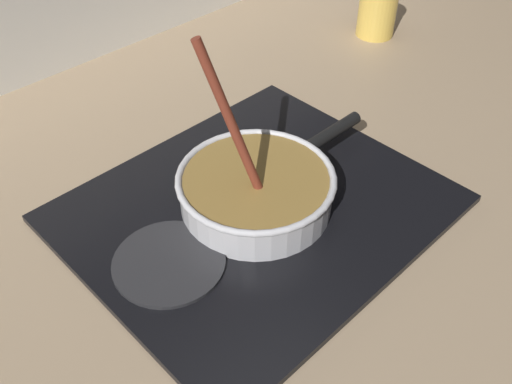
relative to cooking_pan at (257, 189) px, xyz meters
name	(u,v)px	position (x,y,z in m)	size (l,w,h in m)	color
ground	(351,262)	(0.04, -0.17, -0.07)	(2.40, 1.60, 0.04)	#9E8466
hob_plate	(256,208)	(0.00, 0.00, -0.04)	(0.56, 0.48, 0.01)	black
burner_ring	(256,204)	(0.00, 0.00, -0.03)	(0.19, 0.19, 0.01)	#592D0C
spare_burner	(169,262)	(-0.18, 0.00, -0.03)	(0.16, 0.16, 0.01)	#262628
cooking_pan	(257,189)	(0.00, 0.00, 0.00)	(0.37, 0.25, 0.29)	silver
condiment_jar	(378,8)	(0.64, 0.25, 0.02)	(0.09, 0.09, 0.13)	gold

